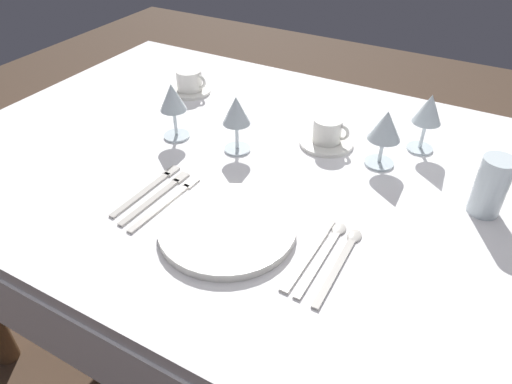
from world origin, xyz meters
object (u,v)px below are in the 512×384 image
Objects in this scene: dinner_plate at (227,228)px; wine_glass_right at (429,112)px; fork_inner at (158,195)px; spoon_soup at (327,249)px; fork_salad at (149,188)px; coffee_cup_far at (190,80)px; spoon_dessert at (343,257)px; wine_glass_centre at (236,114)px; drink_tumbler at (491,186)px; dinner_knife at (308,255)px; fork_outer at (168,201)px; coffee_cup_left at (328,130)px; wine_glass_left at (174,100)px; wine_glass_far at (385,128)px.

wine_glass_right is (0.27, 0.51, 0.10)m from dinner_plate.
spoon_soup is at bearing 3.24° from fork_inner.
fork_salad is 2.19× the size of coffee_cup_far.
wine_glass_centre is (-0.37, 0.23, 0.10)m from spoon_dessert.
spoon_soup is at bearing -34.11° from wine_glass_centre.
fork_inner is at bearing -155.36° from drink_tumbler.
wine_glass_centre is at bearing 69.54° from fork_salad.
dinner_plate reaches higher than dinner_knife.
fork_salad is at bearing -65.21° from coffee_cup_far.
wine_glass_right is (0.09, 0.49, 0.10)m from dinner_knife.
dinner_plate is 2.11× the size of drink_tumbler.
fork_outer is 0.40m from spoon_dessert.
spoon_dessert is at bearing 25.25° from dinner_knife.
drink_tumbler is at bearing 22.69° from fork_salad.
wine_glass_centre is (0.09, 0.24, 0.10)m from fork_salad.
wine_glass_right is at bearing 22.74° from coffee_cup_left.
wine_glass_left reaches higher than fork_inner.
dinner_knife is at bearing -72.62° from coffee_cup_left.
wine_glass_right is at bearing 81.49° from spoon_soup.
fork_salad is 0.41m from dinner_knife.
spoon_soup and spoon_dessert have the same top height.
fork_outer is 0.98× the size of spoon_soup.
wine_glass_right reaches higher than drink_tumbler.
wine_glass_centre is at bearing 77.75° from fork_inner.
spoon_soup is at bearing -89.58° from wine_glass_far.
spoon_dessert is 1.48× the size of wine_glass_right.
drink_tumbler is (0.25, -0.07, -0.03)m from wine_glass_far.
wine_glass_left is at bearing 158.41° from spoon_dessert.
wine_glass_right is at bearing 43.38° from fork_salad.
fork_inner is 0.46m from coffee_cup_left.
drink_tumbler is (0.61, 0.30, 0.06)m from fork_outer.
coffee_cup_far is 0.66× the size of wine_glass_right.
dinner_knife is (0.17, 0.01, -0.01)m from dinner_plate.
coffee_cup_left is at bearing 170.47° from wine_glass_far.
wine_glass_left is at bearing -61.91° from coffee_cup_far.
spoon_soup is at bearing -35.14° from coffee_cup_far.
coffee_cup_left is 0.50m from coffee_cup_far.
dinner_plate is 0.17m from dinner_knife.
drink_tumbler is at bearing -16.13° from wine_glass_far.
spoon_dessert is 1.49× the size of wine_glass_left.
fork_outer is at bearing -175.49° from spoon_soup.
wine_glass_right is 0.26m from drink_tumbler.
wine_glass_far is at bearing 14.22° from wine_glass_left.
wine_glass_centre is (-0.34, 0.23, 0.10)m from spoon_soup.
fork_outer is 0.34m from dinner_knife.
spoon_soup is at bearing -67.84° from coffee_cup_left.
wine_glass_left is (-0.55, 0.22, 0.10)m from spoon_dessert.
dinner_knife is 1.50× the size of wine_glass_centre.
wine_glass_left is 0.63m from wine_glass_right.
dinner_knife is at bearing -3.07° from fork_salad.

